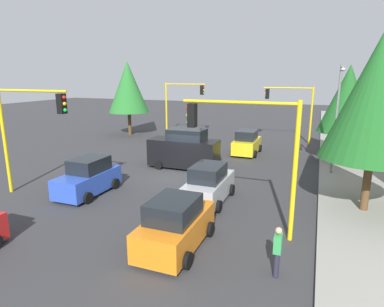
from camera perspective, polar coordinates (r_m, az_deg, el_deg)
The scene contains 16 objects.
ground_plane at distance 21.00m, azimuth -2.55°, elevation -4.01°, with size 120.00×120.00×0.00m, color #353538.
sidewalk_kerb at distance 24.23m, azimuth 26.15°, elevation -2.84°, with size 80.00×4.00×0.15m, color gray.
traffic_signal_near_right at distance 18.67m, azimuth -26.97°, elevation 5.10°, with size 0.36×4.59×5.74m.
traffic_signal_near_left at distance 12.78m, azimuth 9.72°, elevation 2.35°, with size 0.36×4.59×5.47m.
traffic_signal_far_right at distance 35.22m, azimuth -1.86°, elevation 9.66°, with size 0.36×4.59×5.60m.
traffic_signal_far_left at distance 32.49m, azimuth 17.05°, elevation 8.47°, with size 0.36×4.59×5.34m.
street_lamp_curbside at distance 22.02m, azimuth 24.18°, elevation 7.21°, with size 2.15×0.28×7.00m.
tree_roadside_mid at distance 26.41m, azimuth 25.63°, elevation 8.62°, with size 3.90×3.90×7.12m.
tree_opposite_side at distance 35.87m, azimuth -11.16°, elevation 11.33°, with size 4.27×4.27×7.80m.
tree_roadside_near at distance 16.49m, azimuth 29.88°, elevation 8.82°, with size 4.55×4.55×8.32m.
delivery_van_black at distance 22.58m, azimuth -1.38°, elevation 0.62°, with size 2.22×4.80×2.77m.
car_silver at distance 16.65m, azimuth 2.99°, elevation -5.49°, with size 3.98×1.96×1.98m.
car_yellow at distance 27.17m, azimuth 9.58°, elevation 1.81°, with size 3.74×2.05×1.98m.
car_blue at distance 18.62m, azimuth -17.74°, elevation -4.06°, with size 3.89×2.03×1.98m.
car_orange at distance 12.39m, azimuth -2.91°, elevation -12.40°, with size 3.93×2.09×1.98m.
pedestrian_crossing at distance 11.09m, azimuth 14.77°, elevation -16.10°, with size 0.40×0.24×1.70m.
Camera 1 is at (18.30, 8.16, 6.30)m, focal length 30.38 mm.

